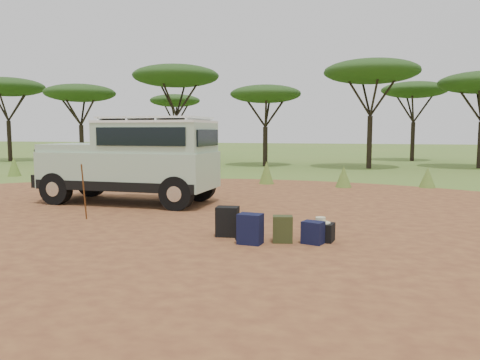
% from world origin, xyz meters
% --- Properties ---
extents(ground, '(140.00, 140.00, 0.00)m').
position_xyz_m(ground, '(0.00, 0.00, 0.00)').
color(ground, '#56802D').
rests_on(ground, ground).
extents(dirt_clearing, '(23.00, 23.00, 0.01)m').
position_xyz_m(dirt_clearing, '(0.00, 0.00, 0.00)').
color(dirt_clearing, '#996032').
rests_on(dirt_clearing, ground).
extents(grass_fringe, '(36.60, 1.60, 0.90)m').
position_xyz_m(grass_fringe, '(0.12, 8.67, 0.40)').
color(grass_fringe, '#56802D').
rests_on(grass_fringe, ground).
extents(acacia_treeline, '(46.70, 13.20, 6.26)m').
position_xyz_m(acacia_treeline, '(0.75, 19.81, 4.87)').
color(acacia_treeline, black).
rests_on(acacia_treeline, ground).
extents(safari_vehicle, '(5.19, 2.14, 2.48)m').
position_xyz_m(safari_vehicle, '(-2.71, 3.00, 1.20)').
color(safari_vehicle, '#A5C2A6').
rests_on(safari_vehicle, ground).
extents(walking_staff, '(0.22, 0.44, 1.35)m').
position_xyz_m(walking_staff, '(-2.55, 0.20, 0.68)').
color(walking_staff, brown).
rests_on(walking_staff, ground).
extents(backpack_black, '(0.46, 0.36, 0.60)m').
position_xyz_m(backpack_black, '(1.11, -0.48, 0.30)').
color(backpack_black, black).
rests_on(backpack_black, ground).
extents(backpack_navy, '(0.47, 0.36, 0.57)m').
position_xyz_m(backpack_navy, '(1.69, -0.99, 0.29)').
color(backpack_navy, black).
rests_on(backpack_navy, ground).
extents(backpack_olive, '(0.41, 0.33, 0.51)m').
position_xyz_m(backpack_olive, '(2.25, -0.71, 0.25)').
color(backpack_olive, '#333D1C').
rests_on(backpack_olive, ground).
extents(duffel_navy, '(0.45, 0.39, 0.42)m').
position_xyz_m(duffel_navy, '(2.82, -0.68, 0.21)').
color(duffel_navy, black).
rests_on(duffel_navy, ground).
extents(hard_case, '(0.55, 0.42, 0.35)m').
position_xyz_m(hard_case, '(2.93, -0.42, 0.18)').
color(hard_case, black).
rests_on(hard_case, ground).
extents(stuff_sack, '(0.37, 0.37, 0.32)m').
position_xyz_m(stuff_sack, '(1.58, -0.91, 0.16)').
color(stuff_sack, black).
rests_on(stuff_sack, ground).
extents(safari_hat, '(0.38, 0.38, 0.11)m').
position_xyz_m(safari_hat, '(2.93, -0.42, 0.39)').
color(safari_hat, beige).
rests_on(safari_hat, hard_case).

